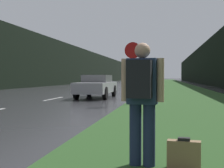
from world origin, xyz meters
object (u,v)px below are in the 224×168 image
(stop_sign, at_px, (133,66))
(suitcase, at_px, (184,155))
(delivery_truck, at_px, (138,75))
(hitchhiker_with_backpack, at_px, (142,96))
(car_passing_near, at_px, (97,86))

(stop_sign, distance_m, suitcase, 9.87)
(suitcase, relative_size, delivery_truck, 0.06)
(stop_sign, relative_size, suitcase, 6.22)
(stop_sign, xyz_separation_m, suitcase, (1.66, -9.61, -1.53))
(stop_sign, bearing_deg, hitchhiker_with_backpack, -83.42)
(hitchhiker_with_backpack, bearing_deg, delivery_truck, 102.00)
(stop_sign, height_order, suitcase, stop_sign)
(suitcase, bearing_deg, hitchhiker_with_backpack, -178.29)
(suitcase, height_order, car_passing_near, car_passing_near)
(hitchhiker_with_backpack, xyz_separation_m, suitcase, (0.56, -0.05, -0.77))
(stop_sign, distance_m, car_passing_near, 5.19)
(stop_sign, height_order, hitchhiker_with_backpack, stop_sign)
(car_passing_near, relative_size, delivery_truck, 0.68)
(stop_sign, relative_size, car_passing_near, 0.58)
(stop_sign, relative_size, hitchhiker_with_backpack, 1.64)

